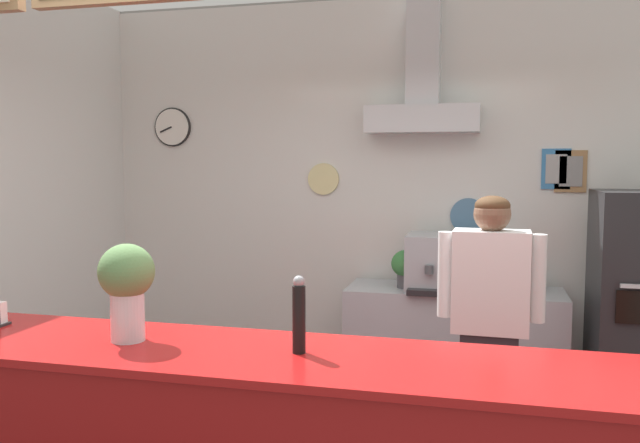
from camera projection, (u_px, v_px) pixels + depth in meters
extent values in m
cube|color=gray|center=(399.00, 196.00, 5.10)|extent=(4.87, 0.12, 3.06)
cube|color=silver|center=(398.00, 196.00, 5.04)|extent=(4.83, 0.01, 3.02)
cylinder|color=black|center=(173.00, 127.00, 5.44)|extent=(0.32, 0.02, 0.32)
cylinder|color=white|center=(172.00, 127.00, 5.43)|extent=(0.30, 0.01, 0.30)
cube|color=black|center=(166.00, 130.00, 5.44)|extent=(0.11, 0.01, 0.05)
cylinder|color=beige|center=(323.00, 179.00, 5.16)|extent=(0.25, 0.02, 0.25)
cylinder|color=teal|center=(468.00, 216.00, 4.90)|extent=(0.27, 0.02, 0.27)
cube|color=#997047|center=(571.00, 171.00, 4.70)|extent=(0.22, 0.02, 0.30)
cube|color=gray|center=(571.00, 171.00, 4.69)|extent=(0.16, 0.01, 0.22)
cube|color=teal|center=(556.00, 169.00, 4.72)|extent=(0.20, 0.02, 0.29)
cube|color=#9F9F9F|center=(556.00, 169.00, 4.71)|extent=(0.15, 0.01, 0.21)
cube|color=silver|center=(422.00, 119.00, 4.79)|extent=(0.83, 0.31, 0.20)
cube|color=silver|center=(424.00, 51.00, 4.78)|extent=(0.24, 0.24, 0.80)
cube|color=#B31515|center=(297.00, 359.00, 2.37)|extent=(3.79, 0.63, 0.03)
cube|color=#A3A5AD|center=(453.00, 349.00, 4.70)|extent=(1.53, 0.55, 0.89)
cube|color=gray|center=(453.00, 388.00, 4.73)|extent=(1.45, 0.50, 0.02)
cube|color=#232328|center=(487.00, 414.00, 3.47)|extent=(0.30, 0.21, 0.90)
cube|color=white|center=(491.00, 281.00, 3.41)|extent=(0.40, 0.23, 0.54)
cylinder|color=white|center=(538.00, 278.00, 3.34)|extent=(0.08, 0.08, 0.46)
cylinder|color=white|center=(445.00, 274.00, 3.47)|extent=(0.08, 0.08, 0.46)
sphere|color=brown|center=(492.00, 214.00, 3.38)|extent=(0.19, 0.19, 0.19)
ellipsoid|color=#4C331E|center=(492.00, 206.00, 3.37)|extent=(0.18, 0.18, 0.11)
cube|color=#A3A5AD|center=(448.00, 262.00, 4.64)|extent=(0.58, 0.42, 0.39)
cylinder|color=#4C4C51|center=(429.00, 270.00, 4.43)|extent=(0.06, 0.06, 0.06)
cube|color=black|center=(446.00, 293.00, 4.41)|extent=(0.53, 0.10, 0.04)
sphere|color=black|center=(473.00, 257.00, 4.36)|extent=(0.04, 0.04, 0.04)
cylinder|color=#4C4C51|center=(406.00, 281.00, 4.71)|extent=(0.14, 0.14, 0.10)
ellipsoid|color=#387A3D|center=(407.00, 264.00, 4.70)|extent=(0.22, 0.22, 0.20)
cylinder|color=beige|center=(530.00, 286.00, 4.56)|extent=(0.10, 0.10, 0.08)
ellipsoid|color=#2D6638|center=(531.00, 273.00, 4.55)|extent=(0.15, 0.15, 0.13)
cylinder|color=silver|center=(128.00, 316.00, 2.55)|extent=(0.13, 0.13, 0.20)
cylinder|color=gray|center=(128.00, 332.00, 2.56)|extent=(0.12, 0.12, 0.06)
ellipsoid|color=#5B844C|center=(126.00, 271.00, 2.54)|extent=(0.22, 0.22, 0.22)
cylinder|color=black|center=(300.00, 320.00, 2.38)|extent=(0.05, 0.05, 0.25)
sphere|color=gray|center=(300.00, 282.00, 2.37)|extent=(0.04, 0.04, 0.04)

